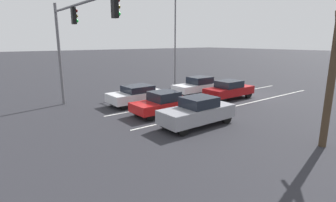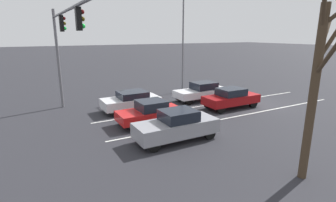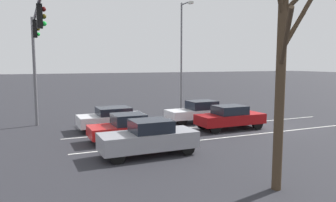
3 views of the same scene
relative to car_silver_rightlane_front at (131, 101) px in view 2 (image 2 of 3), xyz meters
name	(u,v)px [view 2 (image 2 of 3)]	position (x,y,z in m)	size (l,w,h in m)	color
ground_plane	(258,104)	(-3.13, -9.54, -0.74)	(240.00, 240.00, 0.00)	#28282D
lane_stripe_left_divider	(241,116)	(-4.78, -6.13, -0.73)	(0.12, 18.81, 0.01)	silver
lane_stripe_center_divider	(211,104)	(-1.49, -6.13, -0.73)	(0.12, 18.81, 0.01)	silver
car_silver_rightlane_front	(131,101)	(0.00, 0.00, 0.00)	(1.94, 4.11, 1.41)	silver
car_red_midlane_front	(150,112)	(-3.24, -0.01, -0.01)	(1.79, 4.04, 1.45)	red
car_gray_leftlane_front	(177,126)	(-6.32, -0.08, 0.06)	(1.71, 4.40, 1.61)	gray
car_white_rightlane_second	(202,91)	(0.08, -6.34, 0.03)	(1.77, 4.70, 1.51)	silver
car_maroon_midlane_second	(231,98)	(-2.93, -6.81, 0.04)	(1.74, 4.33, 1.50)	maroon
traffic_signal_gantry	(63,37)	(-0.34, 4.26, 4.47)	(12.34, 0.37, 7.11)	slate
street_lamp_right_shoulder	(184,38)	(3.69, -6.72, 4.32)	(1.85, 0.24, 8.88)	slate
bare_tree_near	(317,81)	(-11.89, -2.54, 3.08)	(2.36, 2.86, 7.51)	#423323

